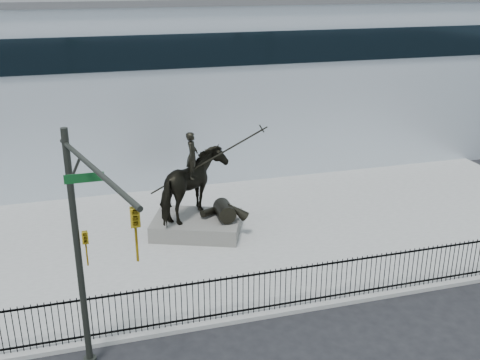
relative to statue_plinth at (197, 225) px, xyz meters
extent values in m
plane|color=black|center=(2.34, -7.59, -0.49)|extent=(120.00, 120.00, 0.00)
cube|color=gray|center=(2.34, -0.59, -0.41)|extent=(30.00, 12.00, 0.15)
cube|color=silver|center=(2.34, 12.41, 4.01)|extent=(44.00, 14.00, 9.00)
cube|color=black|center=(2.34, -6.34, -0.19)|extent=(22.00, 0.05, 0.05)
cube|color=black|center=(2.34, -6.34, 1.06)|extent=(22.00, 0.05, 0.05)
cube|color=black|center=(2.34, -6.34, 0.41)|extent=(22.00, 0.03, 1.50)
cube|color=#5D5A55|center=(0.00, 0.00, 0.00)|extent=(4.26, 3.63, 0.67)
imported|color=black|center=(0.00, 0.00, 1.77)|extent=(3.32, 3.55, 2.87)
imported|color=black|center=(-0.10, 0.04, 3.08)|extent=(0.69, 0.83, 1.94)
cylinder|color=black|center=(0.37, -0.15, 2.79)|extent=(4.31, 1.77, 2.92)
cylinder|color=black|center=(-4.66, -7.39, 3.01)|extent=(0.18, 0.18, 7.00)
cylinder|color=black|center=(-4.06, -9.52, 6.11)|extent=(1.47, 4.84, 0.12)
imported|color=gold|center=(-3.46, -11.64, 5.48)|extent=(0.18, 0.22, 1.10)
imported|color=gold|center=(-4.44, -7.39, 3.21)|extent=(0.16, 0.20, 1.00)
cube|color=#0C3F19|center=(-4.30, -8.59, 5.61)|extent=(0.90, 0.03, 0.22)
camera|label=1|loc=(-4.20, -21.13, 10.05)|focal=42.00mm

